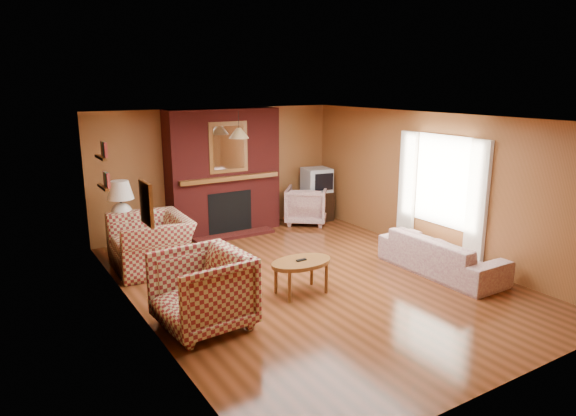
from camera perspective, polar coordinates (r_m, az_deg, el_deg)
floor at (r=7.76m, az=2.52°, el=-8.00°), size 6.50×6.50×0.00m
ceiling at (r=7.22m, az=2.72°, el=9.97°), size 6.50×6.50×0.00m
wall_back at (r=10.19m, az=-7.77°, el=4.20°), size 6.50×0.00×6.50m
wall_front at (r=5.16m, az=23.53°, el=-6.42°), size 6.50×0.00×6.50m
wall_left at (r=6.37m, az=-16.31°, el=-2.07°), size 0.00×6.50×6.50m
wall_right at (r=9.02m, az=15.87°, el=2.54°), size 0.00×6.50×6.50m
fireplace at (r=9.95m, az=-7.14°, el=3.89°), size 2.20×0.82×2.40m
window_right at (r=8.87m, az=16.57°, el=1.82°), size 0.10×1.85×2.00m
bookshelf at (r=8.10m, az=-19.83°, el=4.36°), size 0.09×0.55×0.71m
botanical_print at (r=6.01m, az=-15.45°, el=0.50°), size 0.05×0.40×0.50m
pendant_light at (r=9.23m, az=-5.49°, el=8.28°), size 0.36×0.36×0.48m
plaid_loveseat at (r=8.38m, az=-14.98°, el=-3.76°), size 1.18×1.33×0.83m
plaid_armchair at (r=6.26m, az=-9.50°, el=-9.06°), size 1.10×1.08×0.94m
floral_sofa at (r=8.30m, az=16.66°, el=-4.95°), size 0.79×2.02×0.59m
floral_armchair at (r=10.70m, az=2.06°, el=0.32°), size 1.17×1.17×0.77m
coffee_table at (r=7.15m, az=1.48°, el=-6.32°), size 0.90×0.56×0.50m
side_table at (r=8.99m, az=-17.76°, el=-3.49°), size 0.46×0.46×0.62m
table_lamp at (r=8.82m, az=-18.09°, el=0.88°), size 0.43×0.43×0.71m
tv_stand at (r=10.98m, az=3.16°, el=0.27°), size 0.60×0.55×0.62m
crt_tv at (r=10.85m, az=3.22°, el=3.14°), size 0.61×0.60×0.50m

